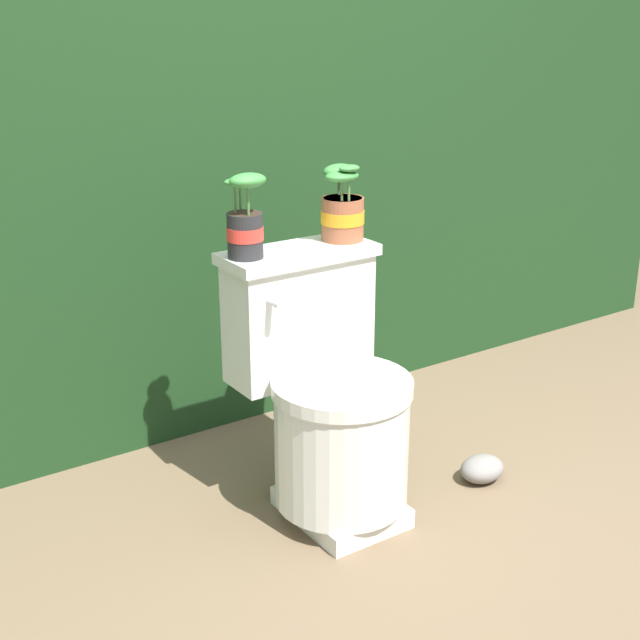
{
  "coord_description": "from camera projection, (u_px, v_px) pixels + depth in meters",
  "views": [
    {
      "loc": [
        -1.27,
        -1.77,
        1.35
      ],
      "look_at": [
        -0.03,
        0.06,
        0.54
      ],
      "focal_mm": 50.0,
      "sensor_mm": 36.0,
      "label": 1
    }
  ],
  "objects": [
    {
      "name": "ground_plane",
      "position": [
        341.0,
        505.0,
        2.51
      ],
      "size": [
        12.0,
        12.0,
        0.0
      ],
      "primitive_type": "plane",
      "color": "brown"
    },
    {
      "name": "hedge_backdrop",
      "position": [
        158.0,
        159.0,
        3.1
      ],
      "size": [
        4.2,
        0.98,
        1.63
      ],
      "color": "#193819",
      "rests_on": "ground"
    },
    {
      "name": "toilet",
      "position": [
        328.0,
        403.0,
        2.4
      ],
      "size": [
        0.43,
        0.49,
        0.72
      ],
      "color": "silver",
      "rests_on": "ground"
    },
    {
      "name": "potted_plant_left",
      "position": [
        245.0,
        224.0,
        2.26
      ],
      "size": [
        0.1,
        0.11,
        0.22
      ],
      "color": "#262628",
      "rests_on": "toilet"
    },
    {
      "name": "potted_plant_midleft",
      "position": [
        342.0,
        209.0,
        2.43
      ],
      "size": [
        0.14,
        0.14,
        0.22
      ],
      "color": "#9E5638",
      "rests_on": "toilet"
    },
    {
      "name": "garden_stone",
      "position": [
        482.0,
        469.0,
        2.62
      ],
      "size": [
        0.14,
        0.11,
        0.08
      ],
      "color": "gray",
      "rests_on": "ground"
    }
  ]
}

